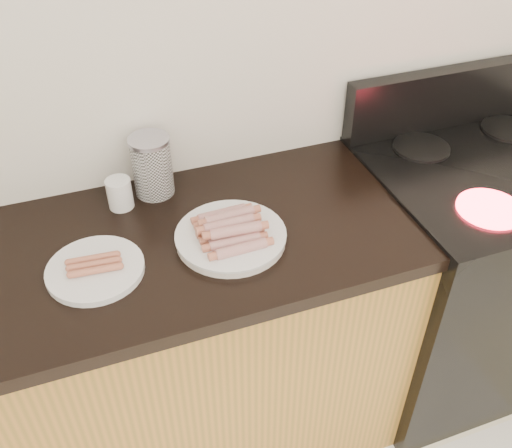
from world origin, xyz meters
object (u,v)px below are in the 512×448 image
object	(u,v)px
mug	(120,193)
side_plate	(95,269)
stove	(465,274)
main_plate	(231,238)
canister	(152,166)

from	to	relation	value
mug	side_plate	bearing A→B (deg)	-113.27
stove	main_plate	distance (m)	0.99
stove	canister	world-z (taller)	canister
main_plate	canister	xyz separation A→B (m)	(-0.14, 0.28, 0.08)
stove	side_plate	bearing A→B (deg)	-178.31
side_plate	canister	size ratio (longest dim) A/B	1.34
stove	canister	xyz separation A→B (m)	(-1.01, 0.24, 0.53)
stove	side_plate	xyz separation A→B (m)	(-1.22, -0.04, 0.45)
canister	mug	size ratio (longest dim) A/B	2.04
main_plate	mug	distance (m)	0.35
stove	mug	distance (m)	1.24
main_plate	side_plate	xyz separation A→B (m)	(-0.35, 0.00, -0.00)
canister	mug	bearing A→B (deg)	-160.86
stove	canister	distance (m)	1.17
stove	main_plate	bearing A→B (deg)	-177.60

